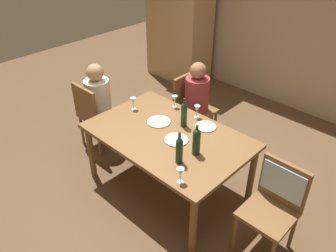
{
  "coord_description": "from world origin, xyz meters",
  "views": [
    {
      "loc": [
        2.05,
        -2.13,
        2.77
      ],
      "look_at": [
        0.0,
        0.0,
        0.84
      ],
      "focal_mm": 36.62,
      "sensor_mm": 36.0,
      "label": 1
    }
  ],
  "objects_px": {
    "person_woman_host": "(100,100)",
    "dining_table": "(168,140)",
    "dinner_plate_guest_left": "(206,127)",
    "dinner_plate_guest_right": "(176,140)",
    "person_man_bearded": "(198,98)",
    "wine_bottle_tall_green": "(179,150)",
    "wine_bottle_dark_red": "(196,141)",
    "chair_left_end": "(94,112)",
    "dinner_plate_host": "(159,122)",
    "wine_bottle_short_olive": "(184,114)",
    "wine_glass_far": "(175,99)",
    "armoire_cabinet": "(179,18)",
    "wine_glass_near_left": "(197,109)",
    "chair_right_end": "(277,196)",
    "chair_far_left": "(191,104)",
    "wine_glass_centre": "(180,172)",
    "wine_glass_near_right": "(133,101)"
  },
  "relations": [
    {
      "from": "dinner_plate_guest_left",
      "to": "dinner_plate_guest_right",
      "type": "relative_size",
      "value": 0.94
    },
    {
      "from": "wine_glass_centre",
      "to": "wine_glass_far",
      "type": "bearing_deg",
      "value": 135.08
    },
    {
      "from": "wine_glass_far",
      "to": "wine_bottle_tall_green",
      "type": "bearing_deg",
      "value": -44.75
    },
    {
      "from": "dinner_plate_host",
      "to": "wine_bottle_short_olive",
      "type": "bearing_deg",
      "value": 28.95
    },
    {
      "from": "armoire_cabinet",
      "to": "wine_bottle_short_olive",
      "type": "distance_m",
      "value": 2.86
    },
    {
      "from": "dinner_plate_guest_left",
      "to": "wine_bottle_tall_green",
      "type": "bearing_deg",
      "value": -73.2
    },
    {
      "from": "person_man_bearded",
      "to": "wine_bottle_short_olive",
      "type": "relative_size",
      "value": 3.39
    },
    {
      "from": "wine_glass_centre",
      "to": "person_man_bearded",
      "type": "bearing_deg",
      "value": 124.11
    },
    {
      "from": "person_man_bearded",
      "to": "wine_bottle_short_olive",
      "type": "xyz_separation_m",
      "value": [
        0.37,
        -0.7,
        0.23
      ]
    },
    {
      "from": "chair_right_end",
      "to": "wine_bottle_short_olive",
      "type": "height_order",
      "value": "wine_bottle_short_olive"
    },
    {
      "from": "person_man_bearded",
      "to": "dinner_plate_host",
      "type": "relative_size",
      "value": 4.45
    },
    {
      "from": "person_woman_host",
      "to": "wine_bottle_tall_green",
      "type": "bearing_deg",
      "value": -10.06
    },
    {
      "from": "dining_table",
      "to": "wine_glass_near_left",
      "type": "height_order",
      "value": "wine_glass_near_left"
    },
    {
      "from": "wine_bottle_short_olive",
      "to": "dinner_plate_host",
      "type": "relative_size",
      "value": 1.31
    },
    {
      "from": "dining_table",
      "to": "dinner_plate_guest_right",
      "type": "bearing_deg",
      "value": -9.87
    },
    {
      "from": "wine_bottle_tall_green",
      "to": "wine_glass_near_right",
      "type": "height_order",
      "value": "wine_bottle_tall_green"
    },
    {
      "from": "chair_far_left",
      "to": "wine_glass_centre",
      "type": "relative_size",
      "value": 6.17
    },
    {
      "from": "armoire_cabinet",
      "to": "wine_glass_near_left",
      "type": "height_order",
      "value": "armoire_cabinet"
    },
    {
      "from": "wine_glass_near_left",
      "to": "dinner_plate_host",
      "type": "bearing_deg",
      "value": -121.56
    },
    {
      "from": "wine_bottle_tall_green",
      "to": "wine_glass_far",
      "type": "bearing_deg",
      "value": 135.25
    },
    {
      "from": "person_man_bearded",
      "to": "dinner_plate_guest_right",
      "type": "height_order",
      "value": "person_man_bearded"
    },
    {
      "from": "armoire_cabinet",
      "to": "dinner_plate_guest_left",
      "type": "relative_size",
      "value": 9.48
    },
    {
      "from": "dining_table",
      "to": "wine_bottle_dark_red",
      "type": "distance_m",
      "value": 0.48
    },
    {
      "from": "chair_far_left",
      "to": "wine_glass_centre",
      "type": "xyz_separation_m",
      "value": [
        1.05,
        -1.39,
        0.31
      ]
    },
    {
      "from": "chair_left_end",
      "to": "wine_bottle_dark_red",
      "type": "relative_size",
      "value": 2.87
    },
    {
      "from": "wine_glass_centre",
      "to": "wine_glass_far",
      "type": "relative_size",
      "value": 1.0
    },
    {
      "from": "dining_table",
      "to": "wine_glass_near_left",
      "type": "relative_size",
      "value": 11.36
    },
    {
      "from": "chair_right_end",
      "to": "person_woman_host",
      "type": "distance_m",
      "value": 2.46
    },
    {
      "from": "person_woman_host",
      "to": "person_man_bearded",
      "type": "height_order",
      "value": "person_woman_host"
    },
    {
      "from": "chair_left_end",
      "to": "wine_bottle_tall_green",
      "type": "height_order",
      "value": "wine_bottle_tall_green"
    },
    {
      "from": "dining_table",
      "to": "wine_glass_near_right",
      "type": "bearing_deg",
      "value": 171.93
    },
    {
      "from": "chair_left_end",
      "to": "wine_glass_centre",
      "type": "height_order",
      "value": "chair_left_end"
    },
    {
      "from": "chair_far_left",
      "to": "wine_bottle_tall_green",
      "type": "bearing_deg",
      "value": 35.87
    },
    {
      "from": "wine_glass_far",
      "to": "dinner_plate_guest_right",
      "type": "bearing_deg",
      "value": -45.55
    },
    {
      "from": "person_man_bearded",
      "to": "wine_glass_centre",
      "type": "xyz_separation_m",
      "value": [
        0.94,
        -1.39,
        0.18
      ]
    },
    {
      "from": "person_man_bearded",
      "to": "dinner_plate_guest_right",
      "type": "bearing_deg",
      "value": 27.47
    },
    {
      "from": "person_man_bearded",
      "to": "chair_far_left",
      "type": "bearing_deg",
      "value": -90.0
    },
    {
      "from": "person_woman_host",
      "to": "wine_glass_centre",
      "type": "xyz_separation_m",
      "value": [
        1.81,
        -0.48,
        0.18
      ]
    },
    {
      "from": "wine_bottle_short_olive",
      "to": "wine_glass_far",
      "type": "bearing_deg",
      "value": 146.44
    },
    {
      "from": "chair_far_left",
      "to": "dinner_plate_guest_right",
      "type": "relative_size",
      "value": 3.77
    },
    {
      "from": "armoire_cabinet",
      "to": "chair_left_end",
      "type": "distance_m",
      "value": 2.56
    },
    {
      "from": "person_man_bearded",
      "to": "dinner_plate_guest_left",
      "type": "relative_size",
      "value": 4.97
    },
    {
      "from": "wine_bottle_tall_green",
      "to": "dinner_plate_guest_right",
      "type": "relative_size",
      "value": 1.36
    },
    {
      "from": "person_woman_host",
      "to": "dining_table",
      "type": "bearing_deg",
      "value": -1.21
    },
    {
      "from": "dinner_plate_guest_left",
      "to": "wine_bottle_dark_red",
      "type": "bearing_deg",
      "value": -62.75
    },
    {
      "from": "wine_bottle_dark_red",
      "to": "wine_glass_centre",
      "type": "distance_m",
      "value": 0.44
    },
    {
      "from": "wine_bottle_tall_green",
      "to": "wine_glass_near_left",
      "type": "xyz_separation_m",
      "value": [
        -0.4,
        0.73,
        -0.04
      ]
    },
    {
      "from": "chair_right_end",
      "to": "person_man_bearded",
      "type": "relative_size",
      "value": 0.81
    },
    {
      "from": "wine_glass_near_left",
      "to": "wine_glass_near_right",
      "type": "bearing_deg",
      "value": -149.91
    },
    {
      "from": "wine_bottle_dark_red",
      "to": "chair_left_end",
      "type": "bearing_deg",
      "value": -178.69
    }
  ]
}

